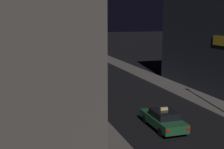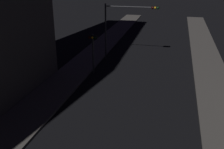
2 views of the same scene
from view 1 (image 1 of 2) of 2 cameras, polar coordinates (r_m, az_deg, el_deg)
The scene contains 6 objects.
sidewalk_left at distance 39.77m, azimuth -10.59°, elevation -0.82°, with size 3.03×65.76×0.15m, color #5B5651.
sidewalk_right at distance 43.02m, azimuth 5.63°, elevation 0.18°, with size 3.03×65.76×0.15m, color #5B5651.
taxi at distance 22.22m, azimuth 9.69°, elevation -8.31°, with size 1.89×4.48×1.62m.
traffic_light_overhead at distance 43.24m, azimuth -6.41°, elevation 5.68°, with size 5.37×0.41×5.71m.
traffic_light_left_kerb at distance 38.77m, azimuth -7.96°, elevation 2.72°, with size 0.80×0.42×3.59m.
sign_pole_left at distance 21.82m, azimuth -2.19°, elevation -3.80°, with size 0.61×0.10×3.98m.
Camera 1 is at (-11.09, -7.77, 7.95)m, focal length 48.19 mm.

